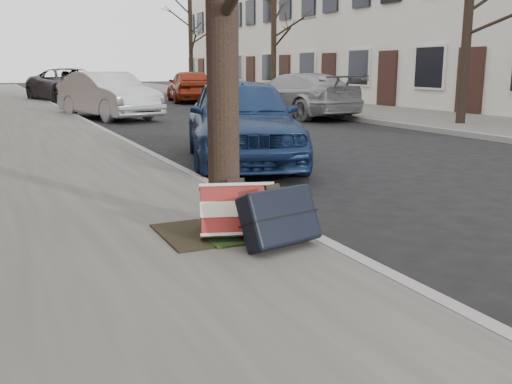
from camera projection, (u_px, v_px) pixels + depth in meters
name	position (u px, v px, depth m)	size (l,w,h in m)	color
ground	(494.00, 255.00, 4.64)	(120.00, 120.00, 0.00)	black
far_sidewalk	(326.00, 107.00, 21.13)	(4.00, 70.00, 0.12)	slate
house_far	(426.00, 15.00, 23.49)	(6.70, 40.00, 7.20)	beige
dirt_patch	(212.00, 232.00, 4.84)	(0.85, 0.85, 0.01)	black
suitcase_red	(237.00, 211.00, 4.65)	(0.59, 0.16, 0.43)	maroon
suitcase_navy	(279.00, 217.00, 4.40)	(0.62, 0.20, 0.45)	black
car_near_front	(241.00, 120.00, 9.01)	(1.62, 4.04, 1.38)	navy
car_near_mid	(108.00, 95.00, 16.89)	(1.46, 4.18, 1.38)	#B9BDC2
car_near_back	(71.00, 85.00, 24.66)	(2.44, 5.29, 1.47)	#343539
car_far_front	(296.00, 95.00, 17.37)	(1.87, 4.59, 1.33)	#979A9E
car_far_back	(190.00, 86.00, 25.02)	(1.69, 4.20, 1.43)	maroon
tree_far_a	(468.00, 21.00, 13.90)	(0.23, 0.23, 4.96)	black
tree_far_b	(274.00, 34.00, 23.09)	(0.22, 0.22, 5.42)	black
tree_far_c	(191.00, 43.00, 32.28)	(0.24, 0.24, 5.49)	black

